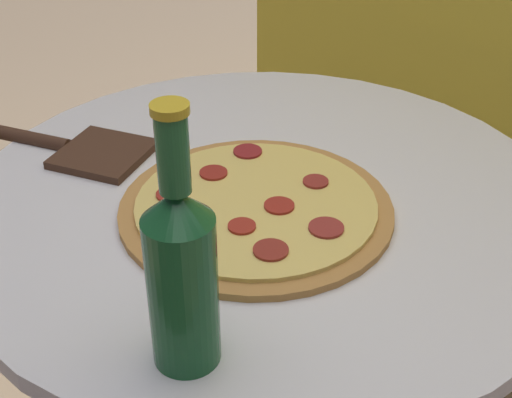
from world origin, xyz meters
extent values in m
cylinder|color=silver|center=(0.00, 0.00, 0.39)|extent=(0.08, 0.08, 0.73)
cylinder|color=silver|center=(0.00, 0.00, 0.77)|extent=(0.83, 0.83, 0.02)
cylinder|color=#B77F3D|center=(0.03, -0.04, 0.78)|extent=(0.36, 0.36, 0.01)
cylinder|color=#EACC60|center=(0.03, -0.04, 0.79)|extent=(0.31, 0.31, 0.01)
cylinder|color=maroon|center=(0.02, -0.15, 0.80)|extent=(0.03, 0.03, 0.00)
cylinder|color=maroon|center=(-0.08, 0.04, 0.80)|extent=(0.04, 0.04, 0.00)
cylinder|color=maroon|center=(-0.06, -0.04, 0.80)|extent=(0.04, 0.04, 0.00)
cylinder|color=maroon|center=(0.13, -0.02, 0.80)|extent=(0.04, 0.04, 0.00)
cylinder|color=maroon|center=(0.06, -0.03, 0.80)|extent=(0.04, 0.04, 0.00)
cylinder|color=maroon|center=(0.06, -0.09, 0.80)|extent=(0.03, 0.03, 0.00)
cylinder|color=maroon|center=(0.12, -0.10, 0.80)|extent=(0.04, 0.04, 0.00)
cylinder|color=maroon|center=(0.05, -0.17, 0.80)|extent=(0.04, 0.04, 0.00)
cylinder|color=maroon|center=(-0.06, -0.12, 0.80)|extent=(0.04, 0.04, 0.00)
cylinder|color=maroon|center=(0.05, 0.05, 0.80)|extent=(0.03, 0.03, 0.00)
cylinder|color=#195628|center=(0.17, -0.27, 0.86)|extent=(0.07, 0.07, 0.17)
cone|color=#195628|center=(0.17, -0.27, 0.96)|extent=(0.07, 0.07, 0.03)
cylinder|color=#195628|center=(0.17, -0.27, 1.01)|extent=(0.03, 0.03, 0.07)
cylinder|color=gold|center=(0.17, -0.27, 1.05)|extent=(0.03, 0.03, 0.01)
cube|color=#422819|center=(-0.23, -0.11, 0.78)|extent=(0.16, 0.16, 0.01)
cylinder|color=#422819|center=(-0.35, -0.17, 0.78)|extent=(0.15, 0.09, 0.02)
camera|label=1|loc=(0.60, -0.56, 1.30)|focal=50.00mm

